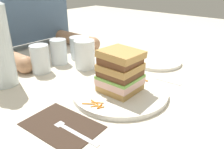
# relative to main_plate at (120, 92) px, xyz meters

# --- Properties ---
(ground_plane) EXTENTS (3.00, 3.00, 0.00)m
(ground_plane) POSITION_rel_main_plate_xyz_m (-0.01, 0.02, -0.01)
(ground_plane) COLOR beige
(main_plate) EXTENTS (0.27, 0.27, 0.01)m
(main_plate) POSITION_rel_main_plate_xyz_m (0.00, 0.00, 0.00)
(main_plate) COLOR white
(main_plate) RESTS_ON ground_plane
(sandwich) EXTENTS (0.11, 0.11, 0.12)m
(sandwich) POSITION_rel_main_plate_xyz_m (-0.00, -0.00, 0.07)
(sandwich) COLOR tan
(sandwich) RESTS_ON main_plate
(carrot_shred_0) EXTENTS (0.02, 0.03, 0.00)m
(carrot_shred_0) POSITION_rel_main_plate_xyz_m (-0.09, 0.00, 0.01)
(carrot_shred_0) COLOR orange
(carrot_shred_0) RESTS_ON main_plate
(carrot_shred_1) EXTENTS (0.02, 0.01, 0.00)m
(carrot_shred_1) POSITION_rel_main_plate_xyz_m (-0.11, -0.01, 0.01)
(carrot_shred_1) COLOR orange
(carrot_shred_1) RESTS_ON main_plate
(carrot_shred_2) EXTENTS (0.01, 0.03, 0.00)m
(carrot_shred_2) POSITION_rel_main_plate_xyz_m (-0.10, 0.01, 0.01)
(carrot_shred_2) COLOR orange
(carrot_shred_2) RESTS_ON main_plate
(carrot_shred_3) EXTENTS (0.02, 0.01, 0.00)m
(carrot_shred_3) POSITION_rel_main_plate_xyz_m (-0.10, -0.02, 0.01)
(carrot_shred_3) COLOR orange
(carrot_shred_3) RESTS_ON main_plate
(carrot_shred_4) EXTENTS (0.02, 0.01, 0.00)m
(carrot_shred_4) POSITION_rel_main_plate_xyz_m (-0.11, -0.02, 0.01)
(carrot_shred_4) COLOR orange
(carrot_shred_4) RESTS_ON main_plate
(carrot_shred_5) EXTENTS (0.01, 0.02, 0.00)m
(carrot_shred_5) POSITION_rel_main_plate_xyz_m (-0.11, -0.01, 0.01)
(carrot_shred_5) COLOR orange
(carrot_shred_5) RESTS_ON main_plate
(carrot_shred_6) EXTENTS (0.02, 0.03, 0.00)m
(carrot_shred_6) POSITION_rel_main_plate_xyz_m (-0.11, 0.01, 0.01)
(carrot_shred_6) COLOR orange
(carrot_shred_6) RESTS_ON main_plate
(carrot_shred_7) EXTENTS (0.02, 0.00, 0.00)m
(carrot_shred_7) POSITION_rel_main_plate_xyz_m (0.12, 0.00, 0.01)
(carrot_shred_7) COLOR orange
(carrot_shred_7) RESTS_ON main_plate
(carrot_shred_8) EXTENTS (0.01, 0.02, 0.00)m
(carrot_shred_8) POSITION_rel_main_plate_xyz_m (0.08, -0.00, 0.01)
(carrot_shred_8) COLOR orange
(carrot_shred_8) RESTS_ON main_plate
(carrot_shred_9) EXTENTS (0.01, 0.02, 0.00)m
(carrot_shred_9) POSITION_rel_main_plate_xyz_m (0.10, -0.02, 0.01)
(carrot_shred_9) COLOR orange
(carrot_shred_9) RESTS_ON main_plate
(carrot_shred_10) EXTENTS (0.02, 0.03, 0.00)m
(carrot_shred_10) POSITION_rel_main_plate_xyz_m (0.09, -0.01, 0.01)
(carrot_shred_10) COLOR orange
(carrot_shred_10) RESTS_ON main_plate
(carrot_shred_11) EXTENTS (0.03, 0.03, 0.00)m
(carrot_shred_11) POSITION_rel_main_plate_xyz_m (0.10, -0.02, 0.01)
(carrot_shred_11) COLOR orange
(carrot_shred_11) RESTS_ON main_plate
(carrot_shred_12) EXTENTS (0.03, 0.01, 0.00)m
(carrot_shred_12) POSITION_rel_main_plate_xyz_m (0.12, 0.01, 0.01)
(carrot_shred_12) COLOR orange
(carrot_shred_12) RESTS_ON main_plate
(carrot_shred_13) EXTENTS (0.01, 0.03, 0.00)m
(carrot_shred_13) POSITION_rel_main_plate_xyz_m (0.08, 0.00, 0.01)
(carrot_shred_13) COLOR orange
(carrot_shred_13) RESTS_ON main_plate
(carrot_shred_14) EXTENTS (0.02, 0.03, 0.00)m
(carrot_shred_14) POSITION_rel_main_plate_xyz_m (0.07, -0.01, 0.01)
(carrot_shred_14) COLOR orange
(carrot_shred_14) RESTS_ON main_plate
(carrot_shred_15) EXTENTS (0.01, 0.03, 0.00)m
(carrot_shred_15) POSITION_rel_main_plate_xyz_m (0.08, -0.01, 0.01)
(carrot_shred_15) COLOR orange
(carrot_shred_15) RESTS_ON main_plate
(carrot_shred_16) EXTENTS (0.02, 0.01, 0.00)m
(carrot_shred_16) POSITION_rel_main_plate_xyz_m (0.10, 0.00, 0.01)
(carrot_shred_16) COLOR orange
(carrot_shred_16) RESTS_ON main_plate
(napkin_dark) EXTENTS (0.13, 0.18, 0.00)m
(napkin_dark) POSITION_rel_main_plate_xyz_m (-0.20, 0.01, -0.01)
(napkin_dark) COLOR #38281E
(napkin_dark) RESTS_ON ground_plane
(fork) EXTENTS (0.02, 0.17, 0.00)m
(fork) POSITION_rel_main_plate_xyz_m (-0.20, -0.01, -0.00)
(fork) COLOR silver
(fork) RESTS_ON napkin_dark
(knife) EXTENTS (0.03, 0.20, 0.00)m
(knife) POSITION_rel_main_plate_xyz_m (0.16, -0.02, -0.01)
(knife) COLOR silver
(knife) RESTS_ON ground_plane
(juice_glass) EXTENTS (0.07, 0.07, 0.10)m
(juice_glass) POSITION_rel_main_plate_xyz_m (0.08, 0.22, 0.04)
(juice_glass) COLOR white
(juice_glass) RESTS_ON ground_plane
(empty_tumbler_0) EXTENTS (0.08, 0.08, 0.09)m
(empty_tumbler_0) POSITION_rel_main_plate_xyz_m (0.14, 0.32, 0.04)
(empty_tumbler_0) COLOR silver
(empty_tumbler_0) RESTS_ON ground_plane
(empty_tumbler_1) EXTENTS (0.06, 0.06, 0.10)m
(empty_tumbler_1) POSITION_rel_main_plate_xyz_m (0.04, 0.33, 0.04)
(empty_tumbler_1) COLOR silver
(empty_tumbler_1) RESTS_ON ground_plane
(empty_tumbler_2) EXTENTS (0.06, 0.06, 0.10)m
(empty_tumbler_2) POSITION_rel_main_plate_xyz_m (-0.05, 0.31, 0.04)
(empty_tumbler_2) COLOR silver
(empty_tumbler_2) RESTS_ON ground_plane
(side_plate) EXTENTS (0.20, 0.20, 0.01)m
(side_plate) POSITION_rel_main_plate_xyz_m (0.29, 0.05, -0.00)
(side_plate) COLOR white
(side_plate) RESTS_ON ground_plane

